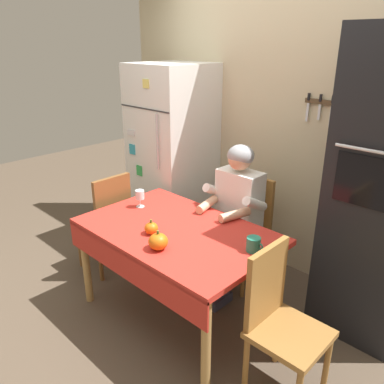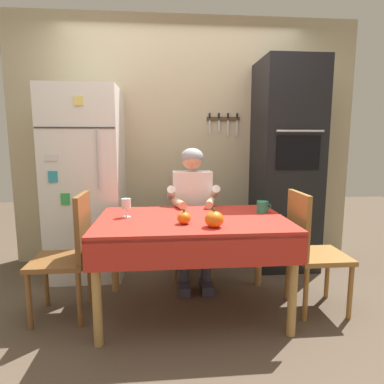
# 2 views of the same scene
# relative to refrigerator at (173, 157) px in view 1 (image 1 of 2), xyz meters

# --- Properties ---
(ground_plane) EXTENTS (10.00, 10.00, 0.00)m
(ground_plane) POSITION_rel_refrigerator_xyz_m (0.95, -0.96, -0.90)
(ground_plane) COLOR brown
(ground_plane) RESTS_ON ground
(back_wall_assembly) EXTENTS (3.70, 0.13, 2.60)m
(back_wall_assembly) POSITION_rel_refrigerator_xyz_m (1.00, 0.39, 0.40)
(back_wall_assembly) COLOR #BCAD89
(back_wall_assembly) RESTS_ON ground
(refrigerator) EXTENTS (0.68, 0.71, 1.80)m
(refrigerator) POSITION_rel_refrigerator_xyz_m (0.00, 0.00, 0.00)
(refrigerator) COLOR white
(refrigerator) RESTS_ON ground
(wall_oven) EXTENTS (0.60, 0.64, 2.10)m
(wall_oven) POSITION_rel_refrigerator_xyz_m (2.00, 0.04, 0.15)
(wall_oven) COLOR black
(wall_oven) RESTS_ON ground
(dining_table) EXTENTS (1.40, 0.90, 0.74)m
(dining_table) POSITION_rel_refrigerator_xyz_m (0.95, -0.88, -0.24)
(dining_table) COLOR tan
(dining_table) RESTS_ON ground
(chair_behind_person) EXTENTS (0.40, 0.40, 0.93)m
(chair_behind_person) POSITION_rel_refrigerator_xyz_m (1.01, -0.09, -0.39)
(chair_behind_person) COLOR #9E6B33
(chair_behind_person) RESTS_ON ground
(seated_person) EXTENTS (0.47, 0.55, 1.25)m
(seated_person) POSITION_rel_refrigerator_xyz_m (1.01, -0.28, -0.16)
(seated_person) COLOR #38384C
(seated_person) RESTS_ON ground
(chair_right_side) EXTENTS (0.40, 0.40, 0.93)m
(chair_right_side) POSITION_rel_refrigerator_xyz_m (1.85, -0.91, -0.39)
(chair_right_side) COLOR #9E6B33
(chair_right_side) RESTS_ON ground
(chair_left_side) EXTENTS (0.40, 0.40, 0.93)m
(chair_left_side) POSITION_rel_refrigerator_xyz_m (0.05, -0.85, -0.39)
(chair_left_side) COLOR brown
(chair_left_side) RESTS_ON ground
(coffee_mug) EXTENTS (0.12, 0.09, 0.10)m
(coffee_mug) POSITION_rel_refrigerator_xyz_m (1.53, -0.74, -0.11)
(coffee_mug) COLOR #237F66
(coffee_mug) RESTS_ON dining_table
(wine_glass) EXTENTS (0.07, 0.07, 0.14)m
(wine_glass) POSITION_rel_refrigerator_xyz_m (0.46, -0.80, -0.06)
(wine_glass) COLOR white
(wine_glass) RESTS_ON dining_table
(pumpkin_large) EXTENTS (0.13, 0.13, 0.13)m
(pumpkin_large) POSITION_rel_refrigerator_xyz_m (1.07, -1.14, -0.11)
(pumpkin_large) COLOR orange
(pumpkin_large) RESTS_ON dining_table
(pumpkin_medium) EXTENTS (0.09, 0.09, 0.11)m
(pumpkin_medium) POSITION_rel_refrigerator_xyz_m (0.88, -1.04, -0.12)
(pumpkin_medium) COLOR orange
(pumpkin_medium) RESTS_ON dining_table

